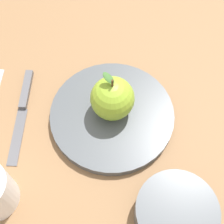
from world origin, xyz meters
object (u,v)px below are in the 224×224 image
Objects in this scene: apple at (112,98)px; knife at (23,106)px; side_bowl at (176,213)px; dinner_plate at (112,115)px.

apple reaches higher than knife.
side_bowl is 0.80× the size of knife.
side_bowl is 0.33m from knife.
dinner_plate reaches higher than knife.
dinner_plate is 1.80× the size of side_bowl.
apple reaches higher than side_bowl.
apple is 0.21m from side_bowl.
dinner_plate is 0.20m from side_bowl.
dinner_plate is 2.42× the size of apple.
dinner_plate is at bearing -137.39° from knife.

